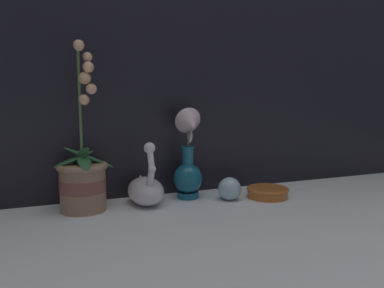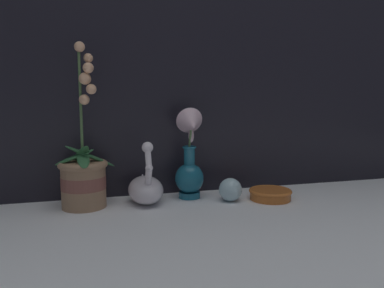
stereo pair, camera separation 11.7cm
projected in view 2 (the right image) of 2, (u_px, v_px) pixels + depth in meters
name	position (u px, v px, depth m)	size (l,w,h in m)	color
ground_plane	(196.00, 214.00, 1.07)	(2.80, 2.80, 0.00)	white
window_backdrop	(175.00, 16.00, 1.25)	(2.80, 0.03, 1.20)	black
orchid_potted_plant	(84.00, 175.00, 1.13)	(0.18, 0.18, 0.49)	#9E7556
swan_figurine	(146.00, 188.00, 1.18)	(0.11, 0.19, 0.20)	white
blue_vase	(190.00, 162.00, 1.22)	(0.09, 0.12, 0.30)	#195B75
glass_sphere	(230.00, 190.00, 1.20)	(0.07, 0.07, 0.07)	silver
amber_dish	(270.00, 193.00, 1.22)	(0.14, 0.14, 0.03)	#C66628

